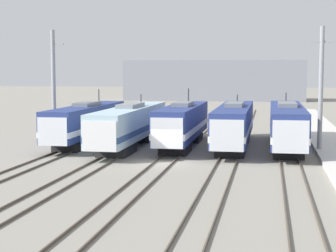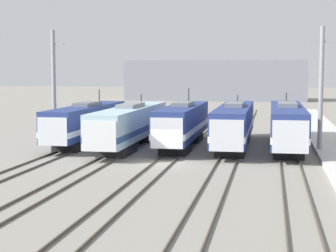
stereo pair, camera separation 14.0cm
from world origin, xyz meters
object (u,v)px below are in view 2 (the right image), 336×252
locomotive_center_right (234,125)px  catenary_tower_left (54,87)px  locomotive_far_left (85,123)px  locomotive_center (182,124)px  locomotive_center_left (129,125)px  locomotive_far_right (287,125)px  catenary_tower_right (321,88)px

locomotive_center_right → catenary_tower_left: catenary_tower_left is taller
locomotive_far_left → locomotive_center: (9.51, -0.59, 0.07)m
locomotive_center → catenary_tower_left: bearing=-175.8°
catenary_tower_left → locomotive_center_left: bearing=-1.0°
locomotive_center → locomotive_center_left: bearing=-168.1°
locomotive_center → locomotive_far_right: locomotive_center is taller
catenary_tower_right → locomotive_center: bearing=175.9°
locomotive_far_right → catenary_tower_left: size_ratio=1.80×
locomotive_center → locomotive_far_right: (9.51, 0.66, 0.01)m
locomotive_center → locomotive_far_right: 9.54m
locomotive_far_left → locomotive_center: locomotive_center is taller
locomotive_center_left → catenary_tower_left: catenary_tower_left is taller
locomotive_center_right → locomotive_far_right: 4.76m
locomotive_center_left → catenary_tower_right: size_ratio=1.81×
locomotive_center_left → catenary_tower_left: (-7.31, 0.12, 3.46)m
locomotive_center_right → catenary_tower_left: size_ratio=1.77×
locomotive_far_left → locomotive_far_right: locomotive_far_left is taller
locomotive_center → locomotive_center_right: size_ratio=0.87×
locomotive_center → catenary_tower_right: size_ratio=1.53×
locomotive_far_left → locomotive_far_right: (19.03, 0.07, 0.08)m
locomotive_far_right → locomotive_center_left: bearing=-173.4°
locomotive_center_left → locomotive_far_left: bearing=161.5°
locomotive_center_right → catenary_tower_right: catenary_tower_right is taller
locomotive_center_right → catenary_tower_right: bearing=-11.0°
locomotive_center → catenary_tower_right: 12.76m
locomotive_center → locomotive_center_right: 4.79m
locomotive_far_left → catenary_tower_right: bearing=-3.9°
locomotive_far_left → locomotive_center_left: bearing=-18.5°
locomotive_far_left → locomotive_center_left: size_ratio=0.91×
locomotive_far_right → locomotive_center_right: bearing=-179.1°
locomotive_center_left → locomotive_far_right: bearing=6.6°
locomotive_far_right → catenary_tower_left: 21.90m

